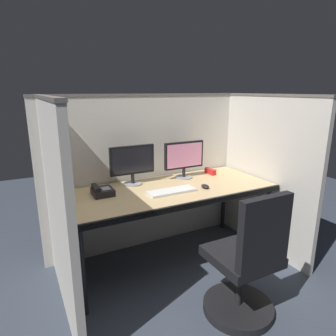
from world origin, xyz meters
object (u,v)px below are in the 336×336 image
(office_chair, at_px, (246,272))
(monitor_left, at_px, (132,162))
(computer_mouse, at_px, (205,186))
(keyboard_main, at_px, (172,191))
(desk_phone, at_px, (102,191))
(monitor_right, at_px, (184,157))
(red_stapler, at_px, (210,171))
(desk, at_px, (171,194))

(office_chair, height_order, monitor_left, monitor_left)
(monitor_left, height_order, computer_mouse, monitor_left)
(keyboard_main, bearing_deg, computer_mouse, -6.69)
(desk_phone, bearing_deg, computer_mouse, -16.15)
(monitor_left, relative_size, computer_mouse, 4.48)
(office_chair, relative_size, monitor_right, 2.27)
(monitor_right, xyz_separation_m, red_stapler, (0.33, -0.00, -0.19))
(desk, height_order, office_chair, office_chair)
(monitor_left, xyz_separation_m, computer_mouse, (0.55, -0.41, -0.20))
(office_chair, distance_m, desk_phone, 1.31)
(red_stapler, bearing_deg, computer_mouse, -130.73)
(desk, relative_size, monitor_right, 4.42)
(desk, relative_size, keyboard_main, 4.42)
(monitor_left, distance_m, desk_phone, 0.41)
(desk, xyz_separation_m, monitor_left, (-0.26, 0.28, 0.27))
(monitor_left, xyz_separation_m, red_stapler, (0.86, -0.04, -0.19))
(computer_mouse, xyz_separation_m, red_stapler, (0.32, 0.37, 0.01))
(office_chair, bearing_deg, desk_phone, 130.44)
(office_chair, height_order, keyboard_main, office_chair)
(monitor_left, relative_size, red_stapler, 2.87)
(computer_mouse, bearing_deg, office_chair, -101.45)
(desk, height_order, red_stapler, red_stapler)
(computer_mouse, bearing_deg, monitor_right, 91.29)
(keyboard_main, bearing_deg, desk, 65.33)
(keyboard_main, bearing_deg, office_chair, -77.47)
(computer_mouse, relative_size, desk_phone, 0.51)
(office_chair, bearing_deg, desk, 102.79)
(keyboard_main, xyz_separation_m, red_stapler, (0.64, 0.33, 0.02))
(office_chair, relative_size, computer_mouse, 10.16)
(computer_mouse, height_order, red_stapler, red_stapler)
(desk, xyz_separation_m, computer_mouse, (0.28, -0.13, 0.07))
(office_chair, distance_m, monitor_right, 1.27)
(desk, relative_size, monitor_left, 4.42)
(keyboard_main, relative_size, desk_phone, 2.26)
(monitor_right, bearing_deg, office_chair, -97.29)
(monitor_left, height_order, desk_phone, monitor_left)
(desk_phone, bearing_deg, desk, -11.89)
(desk_phone, bearing_deg, monitor_left, 24.03)
(keyboard_main, distance_m, computer_mouse, 0.33)
(monitor_left, distance_m, monitor_right, 0.54)
(keyboard_main, distance_m, red_stapler, 0.72)
(office_chair, distance_m, keyboard_main, 0.89)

